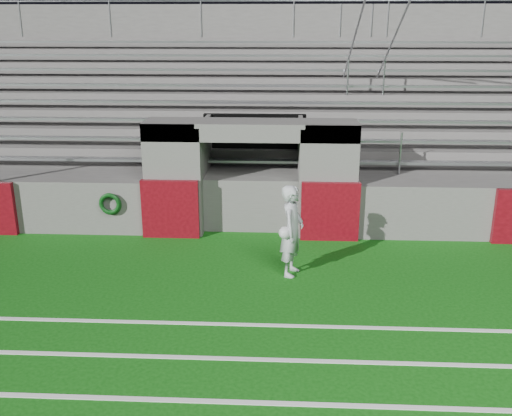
{
  "coord_description": "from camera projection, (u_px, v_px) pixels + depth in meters",
  "views": [
    {
      "loc": [
        0.75,
        -9.21,
        4.64
      ],
      "look_at": [
        0.2,
        1.8,
        1.1
      ],
      "focal_mm": 40.0,
      "sensor_mm": 36.0,
      "label": 1
    }
  ],
  "objects": [
    {
      "name": "ground",
      "position": [
        240.0,
        297.0,
        10.21
      ],
      "size": [
        90.0,
        90.0,
        0.0
      ],
      "primitive_type": "plane",
      "color": "#0D4E0D",
      "rests_on": "ground"
    },
    {
      "name": "stadium_structure",
      "position": [
        260.0,
        134.0,
        17.33
      ],
      "size": [
        26.0,
        8.48,
        5.42
      ],
      "color": "#565452",
      "rests_on": "ground"
    },
    {
      "name": "goalkeeper_with_ball",
      "position": [
        292.0,
        231.0,
        10.89
      ],
      "size": [
        0.58,
        0.74,
        1.79
      ],
      "color": "#B0B4BA",
      "rests_on": "ground"
    },
    {
      "name": "hose_coil",
      "position": [
        110.0,
        204.0,
        12.91
      ],
      "size": [
        0.51,
        0.15,
        0.54
      ],
      "color": "#0B3910",
      "rests_on": "ground"
    }
  ]
}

